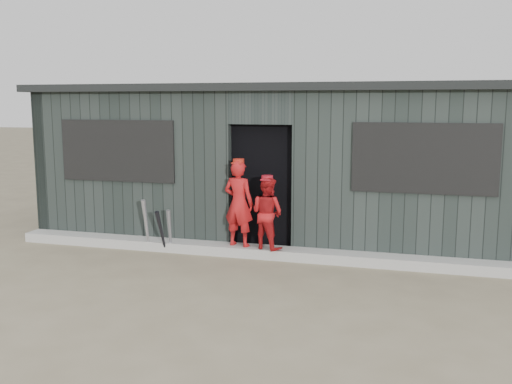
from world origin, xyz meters
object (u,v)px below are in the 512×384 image
(bat_left, at_px, (146,225))
(player_red_right, at_px, (267,213))
(bat_mid, at_px, (170,231))
(player_red_left, at_px, (239,203))
(player_grey_back, at_px, (280,211))
(dugout, at_px, (282,162))
(bat_right, at_px, (161,232))

(bat_left, height_order, player_red_right, player_red_right)
(bat_mid, distance_m, player_red_left, 1.19)
(player_red_left, height_order, player_grey_back, player_red_left)
(bat_left, relative_size, bat_mid, 1.24)
(bat_mid, xyz_separation_m, player_red_right, (1.55, 0.08, 0.35))
(player_red_right, relative_size, player_grey_back, 0.88)
(player_red_left, distance_m, dugout, 1.77)
(bat_mid, bearing_deg, bat_left, -168.75)
(bat_right, height_order, dugout, dugout)
(player_red_right, bearing_deg, bat_right, 30.53)
(player_red_left, bearing_deg, player_red_right, -175.24)
(bat_mid, height_order, player_grey_back, player_grey_back)
(player_red_right, bearing_deg, bat_mid, 26.00)
(player_grey_back, height_order, dugout, dugout)
(bat_left, height_order, player_red_left, player_red_left)
(dugout, bearing_deg, player_red_left, -99.41)
(player_red_right, distance_m, player_grey_back, 0.62)
(bat_left, bearing_deg, player_grey_back, 21.19)
(bat_left, bearing_deg, dugout, 47.42)
(bat_left, xyz_separation_m, bat_right, (0.28, -0.06, -0.07))
(player_grey_back, bearing_deg, bat_left, 11.08)
(bat_mid, relative_size, player_red_left, 0.52)
(bat_mid, relative_size, player_red_right, 0.63)
(bat_left, xyz_separation_m, player_grey_back, (1.97, 0.76, 0.20))
(bat_mid, relative_size, bat_right, 0.95)
(player_red_left, bearing_deg, bat_left, 19.17)
(bat_mid, distance_m, bat_right, 0.16)
(bat_left, relative_size, dugout, 0.10)
(bat_mid, bearing_deg, player_red_right, 2.94)
(player_red_right, xyz_separation_m, dugout, (-0.18, 1.74, 0.59))
(player_red_right, bearing_deg, bat_left, 27.59)
(player_red_right, relative_size, dugout, 0.13)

